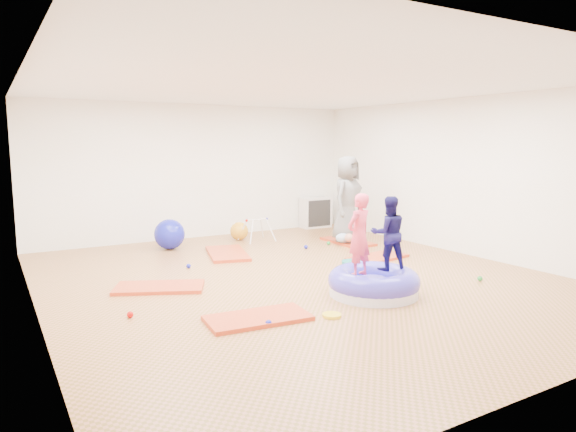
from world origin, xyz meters
TOP-DOWN VIEW (x-y plane):
  - room at (0.00, 0.00)m, footprint 7.01×8.01m
  - gym_mat_front_left at (-1.36, -1.32)m, footprint 1.22×0.70m
  - gym_mat_mid_left at (-1.95, 0.49)m, footprint 1.33×1.05m
  - gym_mat_center_back at (-0.25, 2.03)m, footprint 0.97×1.42m
  - gym_mat_right at (1.88, 0.41)m, footprint 1.17×0.73m
  - gym_mat_rear_right at (2.32, 1.85)m, footprint 0.59×1.17m
  - inflatable_cushion at (0.42, -1.22)m, footprint 1.21×1.21m
  - child_pink at (0.13, -1.25)m, footprint 0.44×0.34m
  - child_navy at (0.67, -1.20)m, footprint 0.59×0.54m
  - adult_caregiver at (2.27, 1.82)m, footprint 0.98×0.84m
  - infant at (2.10, 1.66)m, footprint 0.36×0.36m
  - ball_pit_balls at (0.03, 0.25)m, footprint 4.86×3.50m
  - exercise_ball_blue at (-0.98, 3.06)m, footprint 0.57×0.57m
  - exercise_ball_orange at (0.56, 3.24)m, footprint 0.38×0.38m
  - infant_play_gym at (0.78, 2.87)m, footprint 0.61×0.58m
  - cube_shelf at (2.83, 3.79)m, footprint 0.72×0.35m
  - balance_disc at (1.18, 0.20)m, footprint 0.38×0.38m
  - backpack at (1.98, 1.04)m, footprint 0.27×0.22m
  - yellow_toy at (-0.57, -1.66)m, footprint 0.22×0.22m

SIDE VIEW (x-z plane):
  - yellow_toy at x=-0.57m, z-range 0.00..0.03m
  - gym_mat_right at x=1.88m, z-range 0.00..0.05m
  - gym_mat_rear_right at x=2.32m, z-range 0.00..0.05m
  - gym_mat_front_left at x=-1.36m, z-range 0.00..0.05m
  - gym_mat_mid_left at x=-1.95m, z-range 0.00..0.05m
  - gym_mat_center_back at x=-0.25m, z-range 0.00..0.05m
  - ball_pit_balls at x=0.03m, z-range 0.00..0.08m
  - balance_disc at x=1.18m, z-range 0.00..0.08m
  - backpack at x=1.98m, z-range 0.00..0.27m
  - inflatable_cushion at x=0.42m, z-range -0.04..0.34m
  - infant at x=2.10m, z-range 0.05..0.26m
  - exercise_ball_orange at x=0.56m, z-range 0.00..0.38m
  - exercise_ball_blue at x=-0.98m, z-range 0.00..0.57m
  - infant_play_gym at x=0.78m, z-range 0.08..0.55m
  - cube_shelf at x=2.83m, z-range 0.00..0.72m
  - child_navy at x=0.67m, z-range 0.35..1.35m
  - child_pink at x=0.13m, z-range 0.35..1.42m
  - adult_caregiver at x=2.27m, z-range 0.05..1.75m
  - room at x=0.00m, z-range 0.00..2.80m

